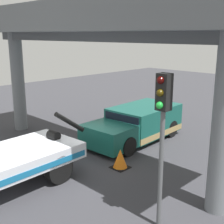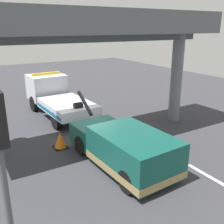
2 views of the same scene
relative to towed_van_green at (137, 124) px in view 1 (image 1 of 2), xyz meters
The scene contains 7 objects.
ground_plane 3.47m from the towed_van_green, ahead, with size 60.00×40.00×0.10m, color #38383D.
lane_stripe_west 3.58m from the towed_van_green, 138.81° to the right, with size 2.60×0.16×0.01m, color silver.
lane_stripe_mid 4.15m from the towed_van_green, 34.37° to the right, with size 2.60×0.16×0.01m, color silver.
towed_van_green is the anchor object (origin of this frame).
overpass_structure 5.46m from the towed_van_green, ahead, with size 3.60×13.22×6.10m.
traffic_light_far 7.25m from the towed_van_green, 44.95° to the left, with size 0.39×0.32×4.10m.
traffic_cone_orange 3.37m from the towed_van_green, 29.23° to the left, with size 0.63×0.63×0.75m.
Camera 1 is at (7.49, 9.05, 4.99)m, focal length 49.05 mm.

